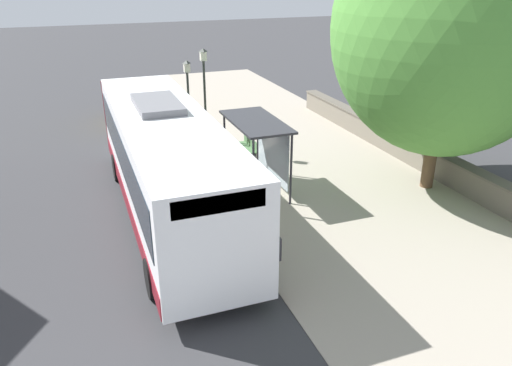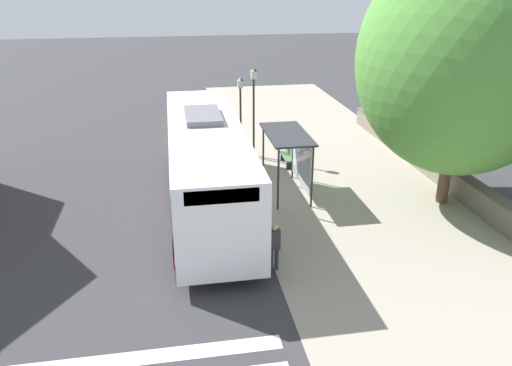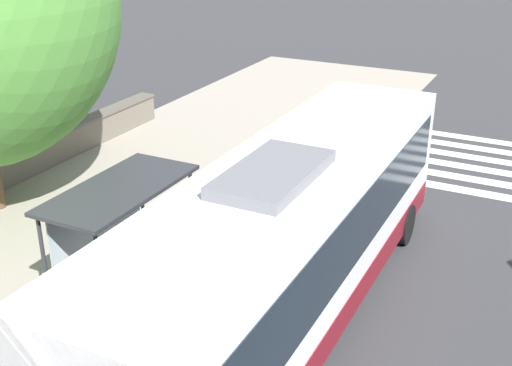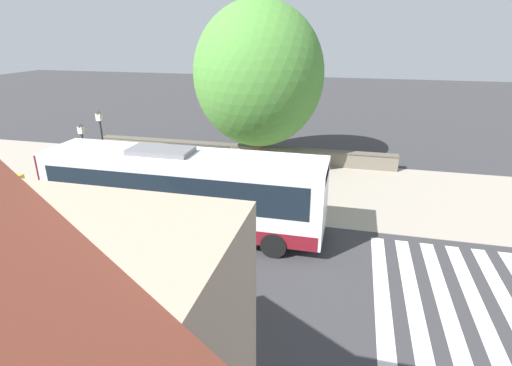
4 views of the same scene
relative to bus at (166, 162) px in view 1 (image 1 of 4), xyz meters
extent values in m
plane|color=#353538|center=(-1.66, -0.49, -1.86)|extent=(120.00, 120.00, 0.00)
cube|color=#9E9384|center=(-6.16, -0.49, -1.85)|extent=(9.00, 44.00, 0.02)
cube|color=#6B6356|center=(-10.21, -0.49, -1.40)|extent=(0.50, 20.00, 0.93)
cube|color=#5B5449|center=(-10.21, -0.49, -0.89)|extent=(0.60, 20.00, 0.08)
cube|color=white|center=(0.00, 0.02, 0.05)|extent=(2.65, 11.70, 2.92)
cube|color=black|center=(0.00, 0.02, 0.43)|extent=(2.69, 10.77, 1.28)
cube|color=maroon|center=(0.00, 0.02, -1.12)|extent=(2.69, 11.47, 0.58)
cube|color=maroon|center=(0.00, -5.80, 0.05)|extent=(2.69, 0.06, 2.80)
cube|color=black|center=(0.00, 5.83, 1.22)|extent=(1.98, 0.08, 0.41)
cube|color=slate|center=(0.00, -0.86, 1.62)|extent=(1.32, 2.57, 0.22)
cylinder|color=black|center=(-1.24, 4.11, -1.36)|extent=(0.30, 1.00, 1.00)
cylinder|color=black|center=(1.24, 4.11, -1.36)|extent=(0.30, 1.00, 1.00)
cylinder|color=black|center=(-1.24, -3.61, -1.36)|extent=(0.30, 1.00, 1.00)
cylinder|color=black|center=(1.24, -3.61, -1.36)|extent=(0.30, 1.00, 1.00)
cylinder|color=#2D2D33|center=(-2.65, -2.48, -0.61)|extent=(0.08, 0.08, 2.51)
cylinder|color=#2D2D33|center=(-2.65, 0.62, -0.61)|extent=(0.08, 0.08, 2.51)
cylinder|color=#2D2D33|center=(-3.98, -2.48, -0.61)|extent=(0.08, 0.08, 2.51)
cylinder|color=#2D2D33|center=(-3.98, 0.62, -0.61)|extent=(0.08, 0.08, 2.51)
cube|color=#2D2D33|center=(-3.31, -0.93, 0.69)|extent=(1.62, 3.40, 0.08)
cube|color=silver|center=(-3.96, -0.93, -0.48)|extent=(0.03, 2.79, 2.01)
cylinder|color=#2D3347|center=(-1.72, 4.78, -1.48)|extent=(0.12, 0.12, 0.76)
cylinder|color=#2D3347|center=(-1.56, 4.78, -1.48)|extent=(0.12, 0.12, 0.76)
cube|color=#333338|center=(-1.64, 4.78, -0.79)|extent=(0.34, 0.22, 0.62)
sphere|color=tan|center=(-1.64, 4.78, -0.37)|extent=(0.21, 0.21, 0.21)
cube|color=#4C7247|center=(-4.10, -4.11, -1.41)|extent=(0.40, 1.56, 0.06)
cube|color=#4C7247|center=(-4.27, -4.11, -1.18)|extent=(0.04, 1.56, 0.40)
cube|color=black|center=(-4.10, -4.74, -1.63)|extent=(0.32, 0.06, 0.45)
cube|color=black|center=(-4.10, -3.49, -1.63)|extent=(0.32, 0.06, 0.45)
cylinder|color=#2D332D|center=(-2.19, -6.14, -1.78)|extent=(0.24, 0.24, 0.16)
cylinder|color=#2D332D|center=(-2.19, -6.14, -0.18)|extent=(0.10, 0.10, 3.36)
cube|color=silver|center=(-2.19, -6.14, 1.68)|extent=(0.24, 0.24, 0.35)
pyramid|color=#2D332D|center=(-2.19, -6.14, 1.92)|extent=(0.28, 0.28, 0.14)
cylinder|color=#2D332D|center=(-2.72, -5.42, -1.78)|extent=(0.24, 0.24, 0.16)
cylinder|color=#2D332D|center=(-2.72, -5.42, 0.10)|extent=(0.10, 0.10, 3.92)
cube|color=silver|center=(-2.72, -5.42, 2.24)|extent=(0.24, 0.24, 0.35)
pyramid|color=#2D332D|center=(-2.72, -5.42, 2.48)|extent=(0.28, 0.28, 0.14)
cylinder|color=brown|center=(-9.26, 1.02, -0.11)|extent=(0.45, 0.45, 3.50)
ellipsoid|color=#4C8C38|center=(-9.26, 1.02, 3.74)|extent=(7.64, 7.64, 8.40)
cube|color=gold|center=(-0.40, -11.24, -1.07)|extent=(1.86, 4.06, 1.03)
cube|color=black|center=(-0.40, -11.34, -0.24)|extent=(1.58, 2.11, 0.64)
cylinder|color=black|center=(-1.28, -9.92, -1.54)|extent=(0.22, 0.64, 0.64)
cylinder|color=black|center=(0.48, -9.92, -1.54)|extent=(0.22, 0.64, 0.64)
cylinder|color=black|center=(-1.28, -12.56, -1.54)|extent=(0.22, 0.64, 0.64)
cylinder|color=black|center=(0.48, -12.56, -1.54)|extent=(0.22, 0.64, 0.64)
camera|label=1|loc=(2.45, 14.50, 5.58)|focal=35.00mm
camera|label=2|loc=(1.13, 17.65, 6.53)|focal=35.00mm
camera|label=3|loc=(4.28, -10.01, 5.86)|focal=45.00mm
camera|label=4|loc=(14.20, 6.59, 6.19)|focal=28.00mm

